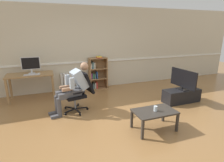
% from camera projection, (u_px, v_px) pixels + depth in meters
% --- Properties ---
extents(ground_plane, '(18.00, 18.00, 0.00)m').
position_uv_depth(ground_plane, '(119.00, 122.00, 3.96)').
color(ground_plane, olive).
extents(back_wall, '(12.00, 0.13, 2.70)m').
position_uv_depth(back_wall, '(89.00, 49.00, 5.97)').
color(back_wall, beige).
rests_on(back_wall, ground_plane).
extents(computer_desk, '(1.25, 0.60, 0.76)m').
position_uv_depth(computer_desk, '(30.00, 78.00, 5.10)').
color(computer_desk, '#9E7547').
rests_on(computer_desk, ground_plane).
extents(imac_monitor, '(0.50, 0.14, 0.47)m').
position_uv_depth(imac_monitor, '(31.00, 64.00, 5.08)').
color(imac_monitor, silver).
rests_on(imac_monitor, computer_desk).
extents(keyboard, '(0.40, 0.12, 0.02)m').
position_uv_depth(keyboard, '(31.00, 75.00, 4.95)').
color(keyboard, silver).
rests_on(keyboard, computer_desk).
extents(computer_mouse, '(0.06, 0.10, 0.03)m').
position_uv_depth(computer_mouse, '(39.00, 74.00, 5.04)').
color(computer_mouse, white).
rests_on(computer_mouse, computer_desk).
extents(bookshelf, '(0.61, 0.30, 1.11)m').
position_uv_depth(bookshelf, '(97.00, 74.00, 6.07)').
color(bookshelf, olive).
rests_on(bookshelf, ground_plane).
extents(radiator, '(0.72, 0.08, 0.60)m').
position_uv_depth(radiator, '(72.00, 82.00, 5.95)').
color(radiator, white).
rests_on(radiator, ground_plane).
extents(office_chair, '(0.78, 0.63, 0.98)m').
position_uv_depth(office_chair, '(80.00, 90.00, 4.43)').
color(office_chair, black).
rests_on(office_chair, ground_plane).
extents(person_seated, '(1.03, 0.50, 1.21)m').
position_uv_depth(person_seated, '(73.00, 86.00, 4.31)').
color(person_seated, '#4C4C51').
rests_on(person_seated, ground_plane).
extents(tv_stand, '(1.04, 0.40, 0.37)m').
position_uv_depth(tv_stand, '(181.00, 96.00, 5.02)').
color(tv_stand, black).
rests_on(tv_stand, ground_plane).
extents(tv_screen, '(0.23, 0.87, 0.56)m').
position_uv_depth(tv_screen, '(183.00, 79.00, 4.89)').
color(tv_screen, black).
rests_on(tv_screen, tv_stand).
extents(coffee_table, '(0.84, 0.51, 0.41)m').
position_uv_depth(coffee_table, '(155.00, 113.00, 3.58)').
color(coffee_table, '#332D28').
rests_on(coffee_table, ground_plane).
extents(drinking_glass, '(0.07, 0.07, 0.10)m').
position_uv_depth(drinking_glass, '(155.00, 109.00, 3.54)').
color(drinking_glass, silver).
rests_on(drinking_glass, coffee_table).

